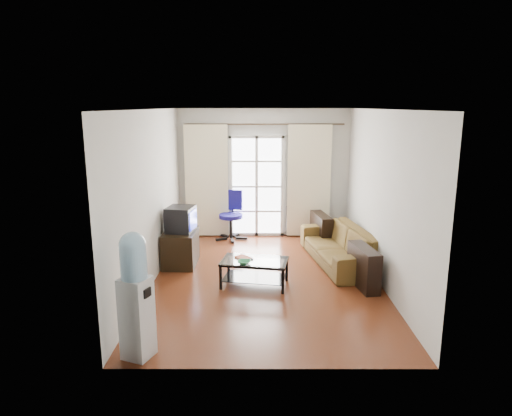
{
  "coord_description": "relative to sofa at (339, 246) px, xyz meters",
  "views": [
    {
      "loc": [
        -0.15,
        -6.98,
        2.76
      ],
      "look_at": [
        -0.16,
        0.35,
        1.1
      ],
      "focal_mm": 32.0,
      "sensor_mm": 36.0,
      "label": 1
    }
  ],
  "objects": [
    {
      "name": "wall_front",
      "position": [
        -1.33,
        -3.38,
        1.03
      ],
      "size": [
        3.6,
        0.02,
        2.7
      ],
      "primitive_type": "cube",
      "color": "silver",
      "rests_on": "floor"
    },
    {
      "name": "curtain_right",
      "position": [
        -0.38,
        1.7,
        0.88
      ],
      "size": [
        0.9,
        0.07,
        2.35
      ],
      "primitive_type": "cube",
      "color": "#FBF3CA",
      "rests_on": "curtain_rod"
    },
    {
      "name": "curtain_rod",
      "position": [
        -1.33,
        1.72,
        2.06
      ],
      "size": [
        3.3,
        0.04,
        0.04
      ],
      "primitive_type": "cylinder",
      "rotation": [
        0.0,
        1.57,
        0.0
      ],
      "color": "#4C3F2D",
      "rests_on": "wall_back"
    },
    {
      "name": "sofa",
      "position": [
        0.0,
        0.0,
        0.0
      ],
      "size": [
        2.46,
        1.56,
        0.64
      ],
      "primitive_type": "imported",
      "rotation": [
        0.0,
        0.0,
        -1.41
      ],
      "color": "brown",
      "rests_on": "floor"
    },
    {
      "name": "ceiling",
      "position": [
        -1.33,
        -0.78,
        2.38
      ],
      "size": [
        5.2,
        5.2,
        0.0
      ],
      "primitive_type": "plane",
      "rotation": [
        3.14,
        0.0,
        0.0
      ],
      "color": "white",
      "rests_on": "wall_back"
    },
    {
      "name": "water_cooler",
      "position": [
        -2.8,
        -3.12,
        0.44
      ],
      "size": [
        0.38,
        0.38,
        1.45
      ],
      "rotation": [
        0.0,
        0.0,
        -0.38
      ],
      "color": "silver",
      "rests_on": "floor"
    },
    {
      "name": "wall_left",
      "position": [
        -3.13,
        -0.78,
        1.03
      ],
      "size": [
        0.02,
        5.2,
        2.7
      ],
      "primitive_type": "cube",
      "color": "silver",
      "rests_on": "floor"
    },
    {
      "name": "wall_right",
      "position": [
        0.47,
        -0.78,
        1.03
      ],
      "size": [
        0.02,
        5.2,
        2.7
      ],
      "primitive_type": "cube",
      "color": "silver",
      "rests_on": "floor"
    },
    {
      "name": "book",
      "position": [
        -1.76,
        -1.02,
        0.1
      ],
      "size": [
        0.43,
        0.43,
        0.02
      ],
      "primitive_type": "imported",
      "rotation": [
        0.0,
        0.0,
        0.71
      ],
      "color": "#B2152F",
      "rests_on": "coffee_table"
    },
    {
      "name": "task_chair",
      "position": [
        -2.01,
        1.5,
        -0.02
      ],
      "size": [
        0.79,
        0.79,
        1.01
      ],
      "rotation": [
        0.0,
        0.0,
        -0.15
      ],
      "color": "black",
      "rests_on": "floor"
    },
    {
      "name": "tv_stand",
      "position": [
        -2.82,
        -0.08,
        -0.02
      ],
      "size": [
        0.56,
        0.83,
        0.6
      ],
      "primitive_type": "cube",
      "rotation": [
        0.0,
        0.0,
        -0.02
      ],
      "color": "black",
      "rests_on": "floor"
    },
    {
      "name": "coffee_table",
      "position": [
        -1.51,
        -1.05,
        -0.05
      ],
      "size": [
        1.1,
        0.75,
        0.41
      ],
      "rotation": [
        0.0,
        0.0,
        -0.18
      ],
      "color": "silver",
      "rests_on": "floor"
    },
    {
      "name": "remote",
      "position": [
        -1.61,
        -1.02,
        0.1
      ],
      "size": [
        0.18,
        0.07,
        0.02
      ],
      "primitive_type": "cube",
      "rotation": [
        0.0,
        0.0,
        -0.11
      ],
      "color": "black",
      "rests_on": "coffee_table"
    },
    {
      "name": "radiator",
      "position": [
        -0.53,
        1.72,
        0.01
      ],
      "size": [
        0.64,
        0.12,
        0.64
      ],
      "primitive_type": "cube",
      "color": "#9E9EA1",
      "rests_on": "floor"
    },
    {
      "name": "crt_tv",
      "position": [
        -2.82,
        -0.07,
        0.5
      ],
      "size": [
        0.54,
        0.55,
        0.44
      ],
      "rotation": [
        0.0,
        0.0,
        -0.18
      ],
      "color": "black",
      "rests_on": "tv_stand"
    },
    {
      "name": "floor",
      "position": [
        -1.33,
        -0.78,
        -0.32
      ],
      "size": [
        5.2,
        5.2,
        0.0
      ],
      "primitive_type": "plane",
      "color": "brown",
      "rests_on": "ground"
    },
    {
      "name": "curtain_left",
      "position": [
        -2.53,
        1.7,
        0.88
      ],
      "size": [
        0.9,
        0.07,
        2.35
      ],
      "primitive_type": "cube",
      "color": "#FBF3CA",
      "rests_on": "curtain_rod"
    },
    {
      "name": "wall_back",
      "position": [
        -1.33,
        1.82,
        1.03
      ],
      "size": [
        3.6,
        0.02,
        2.7
      ],
      "primitive_type": "cube",
      "color": "silver",
      "rests_on": "floor"
    },
    {
      "name": "bowl",
      "position": [
        -1.67,
        -1.21,
        0.12
      ],
      "size": [
        0.27,
        0.27,
        0.05
      ],
      "primitive_type": "imported",
      "rotation": [
        0.0,
        0.0,
        -0.17
      ],
      "color": "green",
      "rests_on": "coffee_table"
    },
    {
      "name": "french_door",
      "position": [
        -1.48,
        1.76,
        0.76
      ],
      "size": [
        1.16,
        0.06,
        2.15
      ],
      "color": "white",
      "rests_on": "wall_back"
    }
  ]
}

